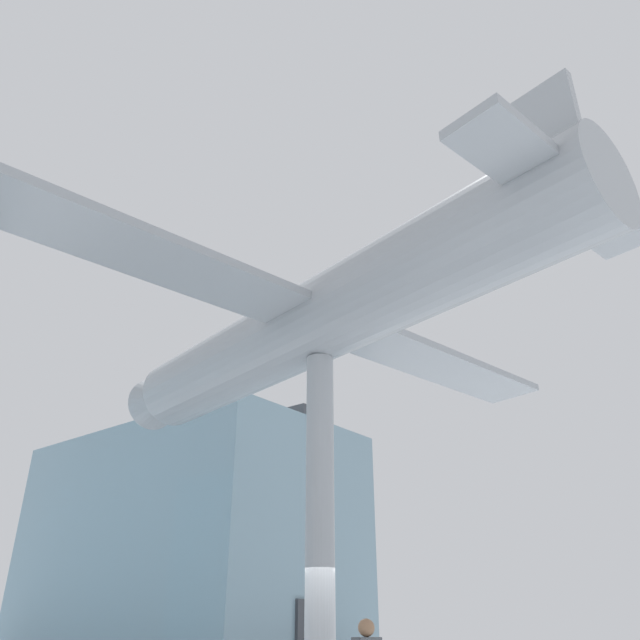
# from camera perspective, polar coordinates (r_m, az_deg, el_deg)

# --- Properties ---
(glass_pavilion_right) EXTENTS (8.25, 13.83, 9.50)m
(glass_pavilion_right) POSITION_cam_1_polar(r_m,az_deg,el_deg) (28.80, -11.98, -19.68)
(glass_pavilion_right) COLOR #7593A3
(glass_pavilion_right) RESTS_ON ground_plane
(support_pylon_central) EXTENTS (0.58, 0.58, 6.82)m
(support_pylon_central) POSITION_cam_1_polar(r_m,az_deg,el_deg) (12.89, 0.00, -17.69)
(support_pylon_central) COLOR #999EA3
(support_pylon_central) RESTS_ON ground_plane
(suspended_airplane) EXTENTS (15.63, 15.24, 3.36)m
(suspended_airplane) POSITION_cam_1_polar(r_m,az_deg,el_deg) (14.40, -0.77, -0.35)
(suspended_airplane) COLOR #93999E
(suspended_airplane) RESTS_ON support_pylon_central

